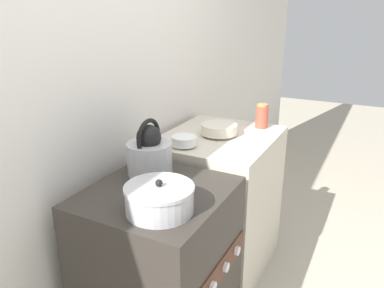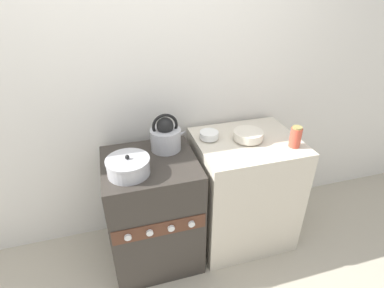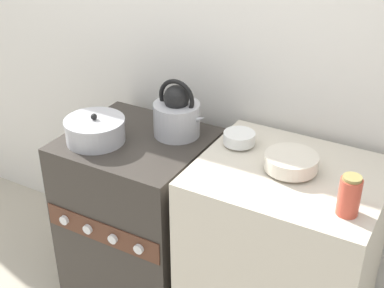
# 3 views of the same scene
# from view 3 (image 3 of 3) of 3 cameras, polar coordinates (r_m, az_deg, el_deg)

# --- Properties ---
(wall_back) EXTENTS (7.00, 0.06, 2.50)m
(wall_back) POSITION_cam_3_polar(r_m,az_deg,el_deg) (2.58, -1.23, 11.76)
(wall_back) COLOR silver
(wall_back) RESTS_ON ground_plane
(stove) EXTENTS (0.63, 0.60, 0.87)m
(stove) POSITION_cam_3_polar(r_m,az_deg,el_deg) (2.65, -5.56, -7.76)
(stove) COLOR #332D28
(stove) RESTS_ON ground_plane
(counter) EXTENTS (0.74, 0.63, 0.91)m
(counter) POSITION_cam_3_polar(r_m,az_deg,el_deg) (2.40, 9.48, -12.11)
(counter) COLOR beige
(counter) RESTS_ON ground_plane
(kettle) EXTENTS (0.26, 0.21, 0.27)m
(kettle) POSITION_cam_3_polar(r_m,az_deg,el_deg) (2.39, -1.60, 3.19)
(kettle) COLOR #B2B2B7
(kettle) RESTS_ON stove
(cooking_pot) EXTENTS (0.27, 0.27, 0.13)m
(cooking_pot) POSITION_cam_3_polar(r_m,az_deg,el_deg) (2.39, -10.29, 1.46)
(cooking_pot) COLOR #B2B2B7
(cooking_pot) RESTS_ON stove
(enamel_bowl) EXTENTS (0.21, 0.21, 0.07)m
(enamel_bowl) POSITION_cam_3_polar(r_m,az_deg,el_deg) (2.11, 10.52, -1.90)
(enamel_bowl) COLOR beige
(enamel_bowl) RESTS_ON counter
(small_ceramic_bowl) EXTENTS (0.14, 0.14, 0.06)m
(small_ceramic_bowl) POSITION_cam_3_polar(r_m,az_deg,el_deg) (2.27, 5.06, 0.63)
(small_ceramic_bowl) COLOR white
(small_ceramic_bowl) RESTS_ON counter
(storage_jar) EXTENTS (0.08, 0.08, 0.15)m
(storage_jar) POSITION_cam_3_polar(r_m,az_deg,el_deg) (1.90, 16.44, -5.32)
(storage_jar) COLOR #CC4C38
(storage_jar) RESTS_ON counter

